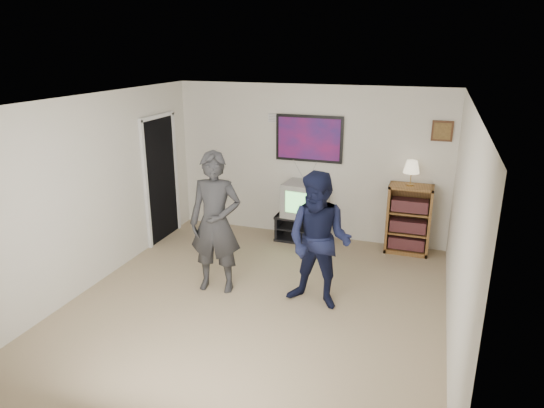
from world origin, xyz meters
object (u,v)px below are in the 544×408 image
Objects in this scene: media_stand at (303,228)px; person_short at (319,241)px; crt_television at (305,199)px; person_tall at (215,223)px; bookshelf at (409,219)px.

media_stand is 2.20m from person_short.
person_tall is at bearing -101.91° from crt_television.
media_stand is 0.51× the size of person_short.
media_stand is at bearing 64.48° from person_tall.
media_stand is 1.32× the size of crt_television.
person_tall reaches higher than media_stand.
bookshelf reaches higher than crt_television.
media_stand is 0.47× the size of person_tall.
media_stand is 0.80× the size of bookshelf.
bookshelf is at bearing 2.30° from media_stand.
media_stand is at bearing -178.28° from bookshelf.
person_short reaches higher than media_stand.
crt_television is at bearing -178.24° from bookshelf.
crt_television is 0.35× the size of person_tall.
crt_television is (0.03, 0.00, 0.49)m from media_stand.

